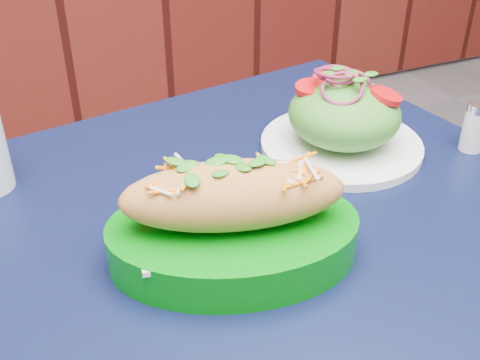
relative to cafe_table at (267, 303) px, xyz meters
name	(u,v)px	position (x,y,z in m)	size (l,w,h in m)	color
cafe_table	(267,303)	(0.00, 0.00, 0.00)	(0.91, 0.91, 0.75)	black
banh_mi_basket	(233,221)	(-0.04, 0.00, 0.13)	(0.30, 0.24, 0.12)	#007209
salad_plate	(344,120)	(0.19, 0.15, 0.13)	(0.22, 0.22, 0.12)	white
salt_shaker	(475,127)	(0.35, 0.08, 0.12)	(0.03, 0.03, 0.07)	white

